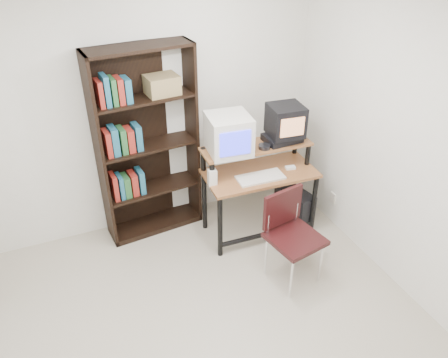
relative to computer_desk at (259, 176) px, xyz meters
name	(u,v)px	position (x,y,z in m)	size (l,w,h in m)	color
ceiling	(184,11)	(-1.16, -1.34, 1.92)	(4.00, 4.00, 0.01)	white
back_wall	(124,113)	(-1.16, 0.66, 0.62)	(4.00, 0.01, 2.60)	silver
right_wall	(439,168)	(0.84, -1.34, 0.62)	(0.01, 4.00, 2.60)	silver
computer_desk	(259,176)	(0.00, 0.00, 0.00)	(1.14, 0.61, 0.98)	#985D31
crt_monitor	(229,134)	(-0.30, 0.10, 0.48)	(0.44, 0.44, 0.38)	silver
vcr	(282,138)	(0.29, 0.08, 0.33)	(0.36, 0.26, 0.08)	black
crt_tv	(286,121)	(0.31, 0.07, 0.53)	(0.36, 0.36, 0.31)	black
cd_spindle	(264,147)	(0.05, 0.00, 0.32)	(0.12, 0.12, 0.05)	#26262B
keyboard	(260,178)	(-0.05, -0.13, 0.06)	(0.47, 0.21, 0.04)	silver
mousepad	(292,170)	(0.32, -0.10, 0.04)	(0.22, 0.18, 0.01)	black
mouse	(290,168)	(0.31, -0.08, 0.06)	(0.10, 0.06, 0.03)	white
desk_speaker	(212,178)	(-0.52, -0.03, 0.13)	(0.08, 0.07, 0.17)	silver
pc_tower	(294,207)	(0.42, -0.06, -0.47)	(0.20, 0.45, 0.42)	black
school_chair	(290,228)	(-0.05, -0.72, -0.14)	(0.51, 0.51, 0.88)	black
bookshelf	(146,143)	(-1.01, 0.52, 0.33)	(1.02, 0.42, 1.98)	black
wall_outlet	(333,198)	(0.83, -0.19, -0.38)	(0.02, 0.08, 0.12)	beige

